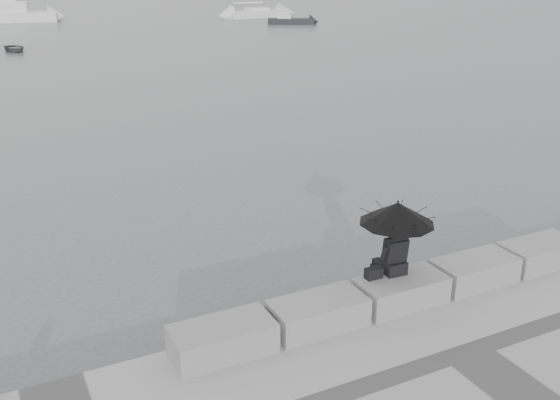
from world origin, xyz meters
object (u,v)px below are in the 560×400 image
seated_person (397,220)px  motor_cruiser (16,14)px  dinghy (14,48)px  sailboat_right (257,13)px  small_motorboat (291,21)px

seated_person → motor_cruiser: 70.89m
seated_person → dinghy: (-2.80, 43.70, -1.79)m
dinghy → motor_cruiser: bearing=69.8°
seated_person → sailboat_right: size_ratio=0.11×
dinghy → small_motorboat: bearing=5.8°
sailboat_right → motor_cruiser: sailboat_right is taller
seated_person → dinghy: seated_person is taller
sailboat_right → small_motorboat: bearing=-95.7°
small_motorboat → dinghy: bearing=-130.9°
motor_cruiser → dinghy: (-2.57, -27.18, -0.65)m
sailboat_right → small_motorboat: 9.71m
seated_person → dinghy: bearing=97.7°
motor_cruiser → dinghy: size_ratio=3.15×
motor_cruiser → sailboat_right: bearing=-1.4°
sailboat_right → dinghy: bearing=-148.8°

